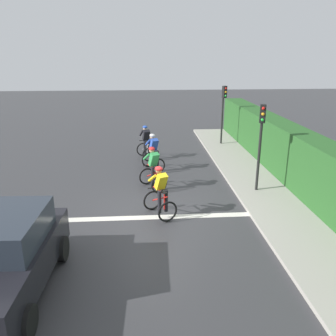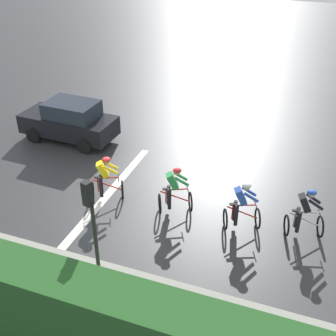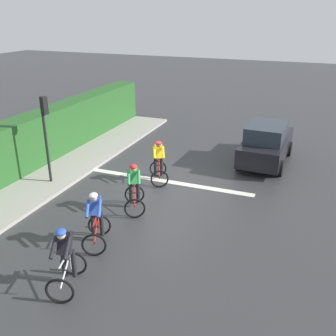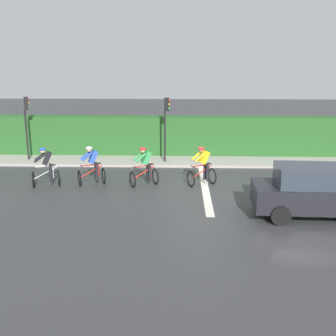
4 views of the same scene
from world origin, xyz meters
TOP-DOWN VIEW (x-y plane):
  - ground_plane at (0.00, 0.00)m, footprint 80.00×80.00m
  - sidewalk_kerb at (4.48, 2.00)m, footprint 2.80×20.89m
  - stone_wall_low at (5.38, 2.00)m, footprint 0.44×20.89m
  - hedge_wall at (5.68, 2.00)m, footprint 1.10×20.89m
  - road_marking_stop_line at (0.00, -0.37)m, footprint 7.00×0.30m
  - cyclist_lead at (-0.19, 6.23)m, footprint 0.96×1.23m
  - cyclist_second at (0.12, 4.38)m, footprint 1.04×1.26m
  - cyclist_mid at (0.04, 2.15)m, footprint 1.09×1.27m
  - cyclist_fourth at (0.19, -0.27)m, footprint 1.08×1.27m
  - car_black at (-3.31, -3.79)m, footprint 2.01×4.16m
  - traffic_light_near_crossing at (3.90, 1.40)m, footprint 0.25×0.31m

SIDE VIEW (x-z plane):
  - ground_plane at x=0.00m, z-range 0.00..0.00m
  - road_marking_stop_line at x=0.00m, z-range 0.00..0.01m
  - sidewalk_kerb at x=4.48m, z-range 0.00..0.12m
  - stone_wall_low at x=5.38m, z-range 0.00..0.54m
  - cyclist_lead at x=-0.19m, z-range -0.03..1.63m
  - cyclist_second at x=0.12m, z-range -0.03..1.63m
  - cyclist_mid at x=0.04m, z-range -0.03..1.63m
  - cyclist_fourth at x=0.19m, z-range -0.03..1.63m
  - car_black at x=-3.31m, z-range -0.01..1.75m
  - hedge_wall at x=5.68m, z-range 0.00..2.18m
  - traffic_light_near_crossing at x=3.90m, z-range 0.55..3.89m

